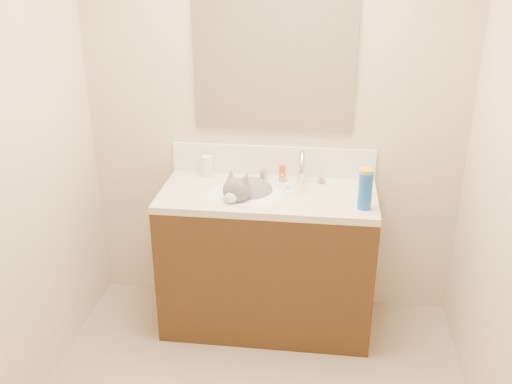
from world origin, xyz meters
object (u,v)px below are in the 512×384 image
(basin, at_px, (246,205))
(faucet, at_px, (302,170))
(amber_bottle, at_px, (282,172))
(silver_jar, at_px, (264,175))
(spray_can, at_px, (365,191))
(cat, at_px, (248,196))
(vanity_cabinet, at_px, (267,263))
(pill_bottle, at_px, (207,166))

(basin, height_order, faucet, faucet)
(basin, bearing_deg, faucet, 29.12)
(faucet, xyz_separation_m, amber_bottle, (-0.11, 0.05, -0.04))
(basin, height_order, amber_bottle, amber_bottle)
(basin, distance_m, silver_jar, 0.25)
(silver_jar, relative_size, spray_can, 0.31)
(faucet, relative_size, spray_can, 1.41)
(cat, height_order, silver_jar, cat)
(silver_jar, height_order, spray_can, spray_can)
(cat, bearing_deg, faucet, 46.24)
(silver_jar, bearing_deg, vanity_cabinet, -76.30)
(faucet, bearing_deg, spray_can, -39.78)
(basin, relative_size, amber_bottle, 4.52)
(faucet, height_order, pill_bottle, faucet)
(faucet, xyz_separation_m, silver_jar, (-0.22, 0.05, -0.06))
(faucet, relative_size, pill_bottle, 2.29)
(vanity_cabinet, relative_size, faucet, 4.29)
(vanity_cabinet, relative_size, amber_bottle, 12.06)
(basin, xyz_separation_m, pill_bottle, (-0.26, 0.23, 0.13))
(amber_bottle, bearing_deg, silver_jar, -179.18)
(pill_bottle, height_order, spray_can, spray_can)
(cat, xyz_separation_m, spray_can, (0.63, -0.14, 0.13))
(vanity_cabinet, xyz_separation_m, faucet, (0.18, 0.14, 0.54))
(pill_bottle, height_order, amber_bottle, pill_bottle)
(pill_bottle, bearing_deg, amber_bottle, -1.93)
(amber_bottle, bearing_deg, faucet, -22.25)
(faucet, distance_m, cat, 0.34)
(pill_bottle, xyz_separation_m, silver_jar, (0.34, -0.02, -0.03))
(silver_jar, bearing_deg, pill_bottle, 177.17)
(basin, height_order, silver_jar, silver_jar)
(spray_can, bearing_deg, amber_bottle, 144.04)
(cat, xyz_separation_m, amber_bottle, (0.18, 0.19, 0.08))
(vanity_cabinet, height_order, pill_bottle, pill_bottle)
(basin, distance_m, spray_can, 0.67)
(vanity_cabinet, distance_m, basin, 0.40)
(vanity_cabinet, relative_size, basin, 2.67)
(vanity_cabinet, distance_m, cat, 0.44)
(faucet, bearing_deg, vanity_cabinet, -142.71)
(pill_bottle, height_order, silver_jar, pill_bottle)
(silver_jar, height_order, amber_bottle, amber_bottle)
(cat, relative_size, amber_bottle, 4.40)
(basin, distance_m, faucet, 0.38)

